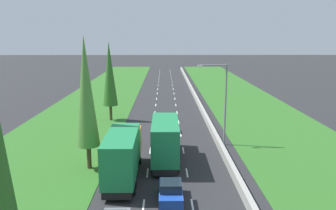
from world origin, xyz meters
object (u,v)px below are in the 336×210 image
street_light_mast (222,99)px  green_box_truck_centre_lane (165,139)px  blue_hatchback_centre_lane (171,192)px  poplar_tree_third (110,74)px  green_box_truck_left_lane (123,154)px  poplar_tree_second (86,92)px  white_hatchback_centre_lane (166,125)px

street_light_mast → green_box_truck_centre_lane: bearing=-142.0°
blue_hatchback_centre_lane → green_box_truck_centre_lane: (-0.38, 8.47, 1.35)m
street_light_mast → poplar_tree_third: bearing=140.8°
green_box_truck_left_lane → poplar_tree_third: (-4.19, 20.44, 4.43)m
green_box_truck_centre_lane → poplar_tree_second: poplar_tree_second is taller
green_box_truck_left_lane → green_box_truck_centre_lane: size_ratio=1.00×
poplar_tree_second → white_hatchback_centre_lane: bearing=59.6°
green_box_truck_left_lane → blue_hatchback_centre_lane: bearing=-47.5°
white_hatchback_centre_lane → street_light_mast: (6.05, -5.37, 4.40)m
white_hatchback_centre_lane → poplar_tree_second: (-7.10, -12.11, 6.22)m
white_hatchback_centre_lane → poplar_tree_third: poplar_tree_third is taller
green_box_truck_centre_lane → white_hatchback_centre_lane: 10.33m
poplar_tree_second → street_light_mast: bearing=27.1°
poplar_tree_third → green_box_truck_centre_lane: bearing=-64.6°
green_box_truck_left_lane → poplar_tree_second: 6.39m
green_box_truck_left_lane → white_hatchback_centre_lane: size_ratio=2.41×
green_box_truck_centre_lane → poplar_tree_third: (-7.71, 16.22, 4.43)m
blue_hatchback_centre_lane → green_box_truck_centre_lane: size_ratio=0.41×
blue_hatchback_centre_lane → poplar_tree_second: (-7.31, 6.60, 6.22)m
poplar_tree_third → street_light_mast: size_ratio=1.24×
poplar_tree_third → white_hatchback_centre_lane: bearing=-37.2°
blue_hatchback_centre_lane → green_box_truck_centre_lane: 8.59m
poplar_tree_second → poplar_tree_third: 18.12m
poplar_tree_second → poplar_tree_third: (-0.78, 18.10, -0.45)m
green_box_truck_centre_lane → poplar_tree_third: poplar_tree_third is taller
street_light_mast → white_hatchback_centre_lane: bearing=138.4°
white_hatchback_centre_lane → street_light_mast: size_ratio=0.43×
blue_hatchback_centre_lane → street_light_mast: size_ratio=0.43×
blue_hatchback_centre_lane → poplar_tree_second: 11.65m
green_box_truck_centre_lane → street_light_mast: street_light_mast is taller
green_box_truck_left_lane → poplar_tree_second: bearing=145.5°
green_box_truck_left_lane → street_light_mast: street_light_mast is taller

